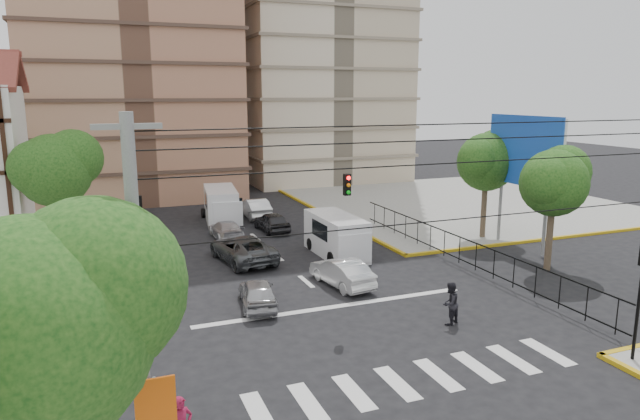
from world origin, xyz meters
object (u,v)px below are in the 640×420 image
district_sign (156,415)px  pedestrian_crosswalk (450,303)px  traffic_light_nw (140,224)px  car_white_front_right (342,272)px  van_left_lane (222,206)px  car_silver_front_left (258,293)px  van_right_lane (338,237)px

district_sign → pedestrian_crosswalk: (12.50, 6.86, -1.54)m
traffic_light_nw → pedestrian_crosswalk: bearing=-41.5°
car_white_front_right → district_sign: bearing=43.6°
traffic_light_nw → district_sign: size_ratio=1.38×
van_left_lane → district_sign: bearing=-97.2°
car_silver_front_left → car_white_front_right: (4.71, 1.25, 0.05)m
van_left_lane → pedestrian_crosswalk: van_left_lane is taller
car_white_front_right → pedestrian_crosswalk: (2.24, -6.15, 0.21)m
district_sign → van_left_lane: 30.63m
car_silver_front_left → traffic_light_nw: bearing=-40.2°
traffic_light_nw → district_sign: (-1.00, -17.04, -0.66)m
car_white_front_right → pedestrian_crosswalk: pedestrian_crosswalk is taller
van_left_lane → van_right_lane: bearing=-61.6°
car_white_front_right → traffic_light_nw: bearing=-31.6°
traffic_light_nw → van_left_lane: size_ratio=0.75×
traffic_light_nw → car_silver_front_left: traffic_light_nw is taller
car_silver_front_left → pedestrian_crosswalk: 8.51m
car_white_front_right → van_right_lane: bearing=-119.4°
van_left_lane → car_white_front_right: size_ratio=1.38×
district_sign → car_white_front_right: district_sign is taller
district_sign → van_right_lane: 21.75m
traffic_light_nw → van_right_lane: bearing=4.7°
district_sign → pedestrian_crosswalk: district_sign is taller
district_sign → car_white_front_right: 16.66m
traffic_light_nw → van_left_lane: (6.70, 12.58, -1.88)m
van_left_lane → car_silver_front_left: 17.99m
traffic_light_nw → car_white_front_right: traffic_light_nw is taller
car_white_front_right → pedestrian_crosswalk: size_ratio=2.33×
van_right_lane → car_silver_front_left: van_right_lane is taller
traffic_light_nw → car_silver_front_left: bearing=-49.2°
traffic_light_nw → van_right_lane: size_ratio=0.82×
car_silver_front_left → van_left_lane: bearing=-87.9°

